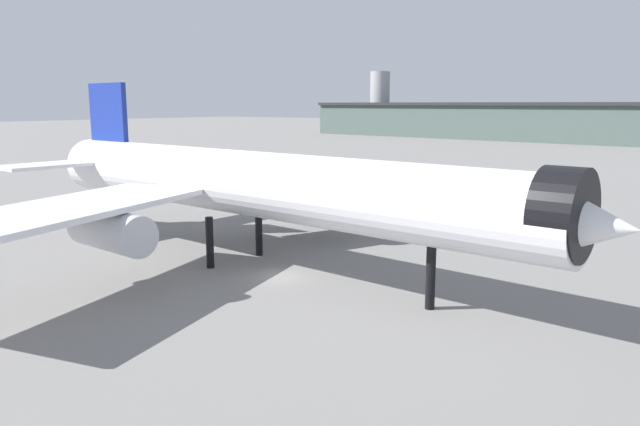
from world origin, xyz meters
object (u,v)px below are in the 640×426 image
service_truck_front (533,210)px  baggage_cart_trailing (341,194)px  airliner_near_gate (252,185)px  traffic_cone_near_nose (60,214)px

service_truck_front → baggage_cart_trailing: size_ratio=1.97×
airliner_near_gate → baggage_cart_trailing: (-13.50, 33.88, -6.07)m
airliner_near_gate → baggage_cart_trailing: 36.97m
baggage_cart_trailing → service_truck_front: bearing=-69.7°
airliner_near_gate → service_truck_front: airliner_near_gate is taller
baggage_cart_trailing → traffic_cone_near_nose: baggage_cart_trailing is taller
service_truck_front → airliner_near_gate: bearing=66.9°
service_truck_front → traffic_cone_near_nose: 57.34m
traffic_cone_near_nose → service_truck_front: bearing=31.7°
service_truck_front → traffic_cone_near_nose: (-48.80, -30.08, -1.25)m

